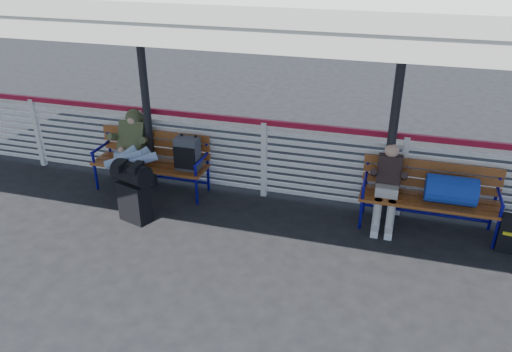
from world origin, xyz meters
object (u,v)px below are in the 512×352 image
(luggage_stack, at_px, (133,189))
(bench_right, at_px, (442,190))
(bench_left, at_px, (165,155))
(traveler_man, at_px, (131,153))
(companion_person, at_px, (387,186))

(luggage_stack, distance_m, bench_right, 4.15)
(bench_left, relative_size, traveler_man, 1.20)
(luggage_stack, bearing_deg, bench_left, 104.81)
(luggage_stack, relative_size, traveler_man, 0.59)
(bench_right, bearing_deg, companion_person, -177.54)
(companion_person, bearing_deg, bench_right, 2.46)
(bench_right, bearing_deg, luggage_stack, -167.36)
(bench_right, distance_m, companion_person, 0.69)
(traveler_man, bearing_deg, luggage_stack, -60.16)
(bench_left, relative_size, companion_person, 1.57)
(luggage_stack, bearing_deg, traveler_man, 136.82)
(luggage_stack, distance_m, companion_person, 3.47)
(companion_person, bearing_deg, luggage_stack, -165.34)
(bench_right, distance_m, traveler_man, 4.41)
(luggage_stack, relative_size, companion_person, 0.77)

